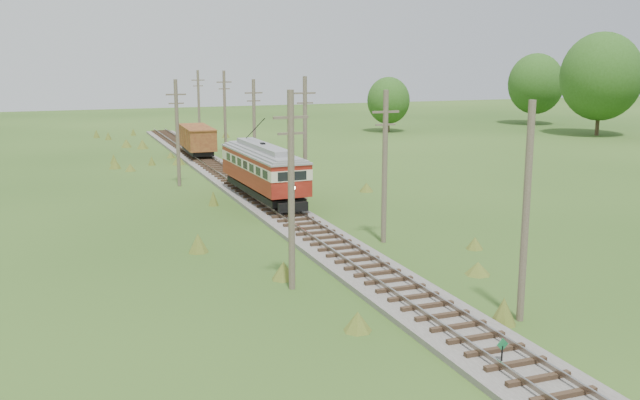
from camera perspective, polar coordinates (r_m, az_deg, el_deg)
name	(u,v)px	position (r m, az deg, el deg)	size (l,w,h in m)	color
ground	(534,386)	(24.71, 16.73, -14.03)	(260.00, 260.00, 0.00)	#214314
railbed_main	(252,193)	(54.33, -5.42, 0.56)	(3.60, 96.00, 0.57)	#605B54
switch_marker	(502,350)	(25.43, 14.37, -11.58)	(0.45, 0.06, 1.08)	black
streetcar	(263,167)	(51.04, -4.57, 2.62)	(3.20, 12.33, 5.60)	black
gondola	(197,139)	(74.48, -9.80, 4.85)	(2.96, 8.36, 2.75)	black
gravel_pile	(246,158)	(71.05, -5.98, 3.39)	(3.00, 3.18, 1.09)	gray
utility_pole_r_1	(526,214)	(28.88, 16.14, -1.05)	(0.30, 0.30, 8.80)	brown
utility_pole_r_2	(385,165)	(39.93, 5.20, 2.77)	(1.60, 0.30, 8.60)	brown
utility_pole_r_3	(305,137)	(51.77, -1.20, 5.03)	(1.60, 0.30, 9.00)	brown
utility_pole_r_4	(254,125)	(64.08, -5.28, 5.96)	(1.60, 0.30, 8.40)	brown
utility_pole_r_5	(225,112)	(76.71, -7.62, 7.00)	(1.60, 0.30, 8.90)	brown
utility_pole_r_6	(199,105)	(89.35, -9.67, 7.50)	(1.60, 0.30, 8.70)	brown
utility_pole_l_a	(291,189)	(31.61, -2.31, 0.88)	(1.60, 0.30, 9.00)	brown
utility_pole_l_b	(177,132)	(58.57, -11.34, 5.37)	(1.60, 0.30, 8.60)	brown
tree_right_4	(601,76)	(101.63, 21.57, 9.18)	(10.50, 10.50, 13.53)	#38281C
tree_right_5	(536,84)	(115.26, 16.89, 8.89)	(8.40, 8.40, 10.82)	#38281C
tree_mid_b	(388,101)	(99.90, 5.49, 7.93)	(5.88, 5.88, 7.57)	#38281C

